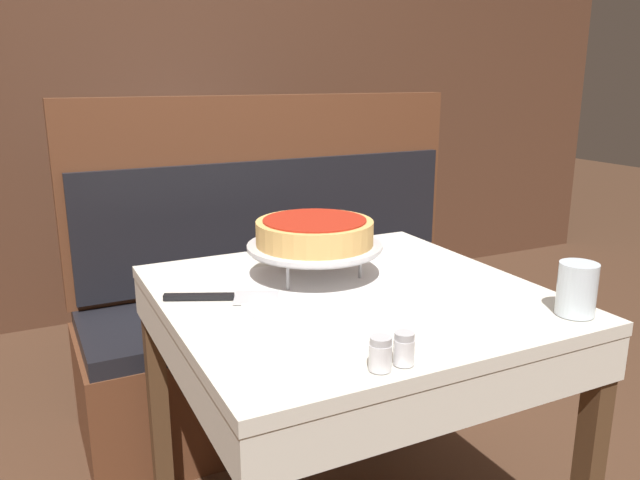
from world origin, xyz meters
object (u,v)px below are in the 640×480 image
(booth_bench, at_px, (291,324))
(water_glass_near, at_px, (577,289))
(pizza_server, at_px, (226,297))
(condiment_caddy, at_px, (227,177))
(pizza_pan_stand, at_px, (315,248))
(pepper_shaker, at_px, (404,348))
(dining_table_rear, at_px, (207,208))
(dining_table_front, at_px, (351,325))
(deep_dish_pizza, at_px, (315,232))
(salt_shaker, at_px, (380,353))

(booth_bench, xyz_separation_m, water_glass_near, (0.17, -1.12, 0.47))
(pizza_server, bearing_deg, condiment_caddy, 71.67)
(pizza_pan_stand, bearing_deg, water_glass_near, -50.53)
(pizza_server, bearing_deg, pepper_shaker, -68.66)
(dining_table_rear, relative_size, booth_bench, 0.50)
(pizza_pan_stand, relative_size, pizza_server, 1.31)
(dining_table_front, height_order, booth_bench, booth_bench)
(dining_table_rear, relative_size, pizza_pan_stand, 2.23)
(condiment_caddy, bearing_deg, dining_table_rear, 123.98)
(dining_table_front, bearing_deg, pizza_pan_stand, 105.14)
(deep_dish_pizza, relative_size, condiment_caddy, 1.89)
(pepper_shaker, bearing_deg, dining_table_front, 74.45)
(pepper_shaker, bearing_deg, salt_shaker, 180.00)
(pizza_pan_stand, height_order, condiment_caddy, condiment_caddy)
(pizza_pan_stand, bearing_deg, booth_bench, 71.70)
(dining_table_rear, distance_m, deep_dish_pizza, 1.43)
(condiment_caddy, bearing_deg, pizza_server, -108.33)
(dining_table_front, relative_size, pizza_server, 3.33)
(dining_table_front, distance_m, condiment_caddy, 1.45)
(water_glass_near, bearing_deg, deep_dish_pizza, 129.47)
(pizza_server, relative_size, condiment_caddy, 1.68)
(booth_bench, height_order, deep_dish_pizza, booth_bench)
(deep_dish_pizza, height_order, water_glass_near, deep_dish_pizza)
(deep_dish_pizza, height_order, salt_shaker, deep_dish_pizza)
(dining_table_front, bearing_deg, booth_bench, 76.87)
(salt_shaker, xyz_separation_m, pepper_shaker, (0.05, -0.00, -0.00))
(pizza_server, distance_m, pepper_shaker, 0.49)
(pizza_server, xyz_separation_m, salt_shaker, (0.13, -0.45, 0.03))
(pizza_pan_stand, distance_m, pizza_server, 0.26)
(dining_table_front, height_order, dining_table_rear, dining_table_rear)
(deep_dish_pizza, distance_m, water_glass_near, 0.61)
(salt_shaker, bearing_deg, water_glass_near, 4.14)
(water_glass_near, xyz_separation_m, pepper_shaker, (-0.46, -0.04, -0.03))
(salt_shaker, height_order, pepper_shaker, salt_shaker)
(dining_table_front, xyz_separation_m, water_glass_near, (0.35, -0.34, 0.15))
(dining_table_front, distance_m, salt_shaker, 0.43)
(dining_table_rear, relative_size, condiment_caddy, 4.89)
(dining_table_rear, bearing_deg, pizza_server, -104.54)
(deep_dish_pizza, relative_size, pepper_shaker, 4.89)
(dining_table_front, bearing_deg, salt_shaker, -112.08)
(deep_dish_pizza, xyz_separation_m, condiment_caddy, (0.20, 1.30, -0.07))
(dining_table_rear, height_order, salt_shaker, salt_shaker)
(booth_bench, xyz_separation_m, pepper_shaker, (-0.29, -1.16, 0.44))
(pizza_server, xyz_separation_m, condiment_caddy, (0.45, 1.36, 0.05))
(water_glass_near, distance_m, pepper_shaker, 0.46)
(pizza_server, relative_size, pepper_shaker, 4.34)
(dining_table_rear, bearing_deg, booth_bench, -83.46)
(dining_table_front, relative_size, condiment_caddy, 5.58)
(dining_table_front, height_order, pizza_server, pizza_server)
(pizza_server, distance_m, water_glass_near, 0.76)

